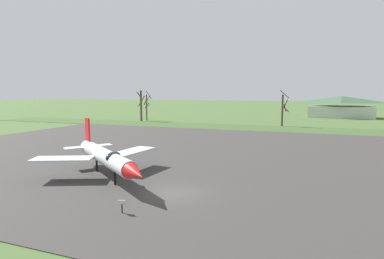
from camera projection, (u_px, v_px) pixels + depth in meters
ground_plane at (175, 193)px, 24.25m from camera, size 600.00×600.00×0.00m
asphalt_apron at (225, 155)px, 38.95m from camera, size 87.24×52.69×0.05m
grass_verge_strip at (262, 128)px, 69.04m from camera, size 147.24×12.00×0.06m
jet_fighter_rear_center at (106, 157)px, 28.01m from camera, size 13.51×11.89×5.19m
info_placard_rear_center at (122, 205)px, 20.08m from camera, size 0.53×0.32×0.95m
bare_tree_far_left at (141, 105)px, 85.92m from camera, size 3.23×3.11×8.51m
bare_tree_left_of_center at (147, 106)px, 88.78m from camera, size 2.49×2.50×8.58m
bare_tree_center at (283, 109)px, 72.70m from camera, size 2.06×2.73×8.50m
visitor_building at (341, 107)px, 99.77m from camera, size 21.21×13.54×6.86m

